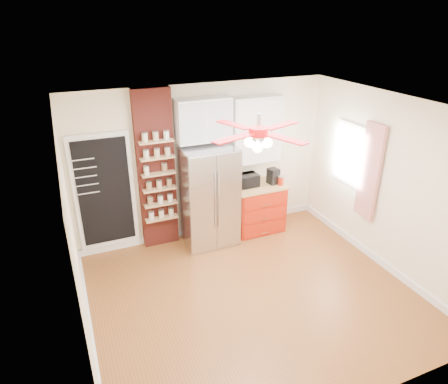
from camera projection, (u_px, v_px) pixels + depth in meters
name	position (u px, v px, depth m)	size (l,w,h in m)	color
floor	(253.00, 294.00, 5.79)	(4.50, 4.50, 0.00)	brown
ceiling	(259.00, 109.00, 4.67)	(4.50, 4.50, 0.00)	white
wall_back	(203.00, 163.00, 6.91)	(4.50, 0.02, 2.70)	#FCEDCA
wall_front	(357.00, 307.00, 3.55)	(4.50, 0.02, 2.70)	#FCEDCA
wall_left	(75.00, 247.00, 4.44)	(0.02, 4.00, 2.70)	#FCEDCA
wall_right	(389.00, 185.00, 6.02)	(0.02, 4.00, 2.70)	#FCEDCA
chalkboard	(105.00, 192.00, 6.38)	(0.95, 0.05, 1.95)	white
brick_pillar	(156.00, 171.00, 6.54)	(0.60, 0.16, 2.70)	maroon
fridge	(209.00, 196.00, 6.78)	(0.90, 0.70, 1.75)	silver
upper_glass_cabinet	(203.00, 120.00, 6.41)	(0.90, 0.35, 0.70)	white
red_cabinet	(257.00, 207.00, 7.33)	(0.94, 0.64, 0.90)	#B31F0B
upper_shelf_unit	(256.00, 130.00, 6.89)	(0.90, 0.30, 1.15)	white
window	(350.00, 154.00, 6.69)	(0.04, 0.75, 1.05)	white
curtain	(370.00, 172.00, 6.25)	(0.06, 0.40, 1.55)	red
ceiling_fan	(259.00, 132.00, 4.78)	(1.40, 1.40, 0.44)	silver
toaster_oven	(246.00, 180.00, 7.05)	(0.41, 0.27, 0.22)	black
coffee_maker	(273.00, 176.00, 7.15)	(0.17, 0.19, 0.28)	black
canister_left	(281.00, 181.00, 7.12)	(0.10, 0.10, 0.15)	#AC1E09
canister_right	(277.00, 179.00, 7.22)	(0.11, 0.11, 0.15)	red
pantry_jar_oats	(146.00, 171.00, 6.30)	(0.08, 0.08, 0.14)	beige
pantry_jar_beans	(164.00, 168.00, 6.45)	(0.09, 0.09, 0.13)	brown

